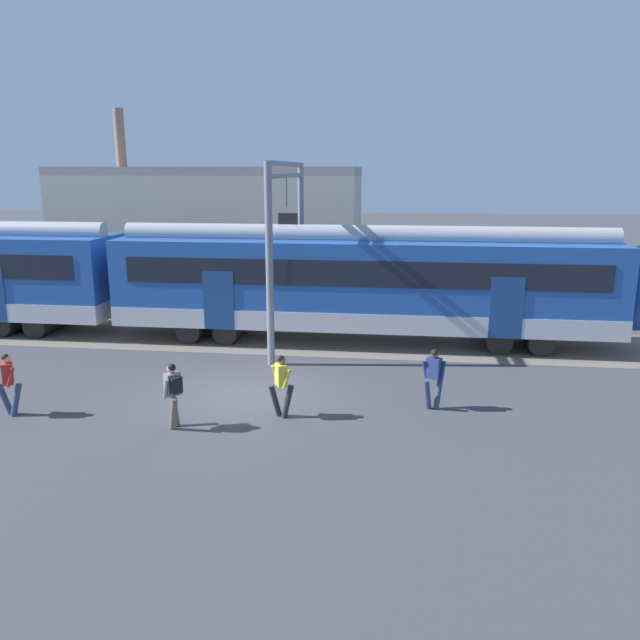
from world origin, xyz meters
TOP-DOWN VIEW (x-y plane):
  - ground_plane at (0.00, 0.00)m, footprint 160.00×160.00m
  - track_bed at (-8.20, 6.13)m, footprint 80.00×4.40m
  - commuter_train at (-5.72, 6.13)m, footprint 38.05×3.07m
  - pedestrian_red at (-5.78, -2.21)m, footprint 0.71×0.51m
  - pedestrian_grey at (-1.25, -2.48)m, footprint 0.52×0.67m
  - pedestrian_yellow at (1.23, -1.43)m, footprint 0.71×0.51m
  - pedestrian_navy at (5.14, -0.37)m, footprint 0.66×0.54m
  - catenary_gantry at (0.06, 6.13)m, footprint 0.24×6.64m
  - background_building at (-5.31, 14.17)m, footprint 14.78×5.00m

SIDE VIEW (x-z plane):
  - ground_plane at x=0.00m, z-range 0.00..0.00m
  - track_bed at x=-8.20m, z-range 0.00..0.01m
  - pedestrian_red at x=-5.78m, z-range 0.13..1.80m
  - pedestrian_yellow at x=1.23m, z-range 0.13..1.80m
  - pedestrian_navy at x=5.14m, z-range 0.13..1.80m
  - pedestrian_grey at x=-1.25m, z-range 0.16..1.82m
  - commuter_train at x=-5.72m, z-range -0.11..4.62m
  - background_building at x=-5.31m, z-range -1.39..7.81m
  - catenary_gantry at x=0.06m, z-range 1.05..7.58m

